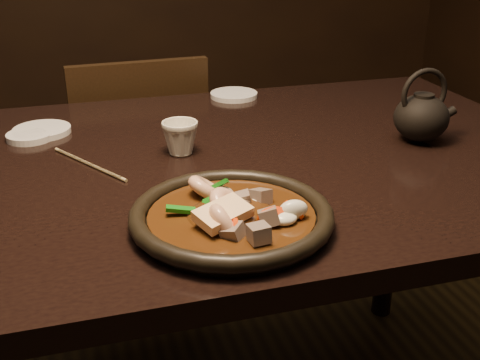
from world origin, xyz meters
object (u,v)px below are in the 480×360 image
object	(u,v)px
chair	(140,178)
tea_cup	(180,137)
plate	(231,217)
teapot	(422,115)
table	(173,199)

from	to	relation	value
chair	tea_cup	distance (m)	0.68
plate	teapot	size ratio (longest dim) A/B	2.05
table	plate	bearing A→B (deg)	-81.71
table	chair	xyz separation A→B (m)	(0.01, 0.63, -0.22)
chair	tea_cup	xyz separation A→B (m)	(0.02, -0.59, 0.34)
table	plate	world-z (taller)	plate
chair	teapot	bearing A→B (deg)	124.74
plate	tea_cup	xyz separation A→B (m)	(-0.01, 0.31, 0.02)
chair	plate	bearing A→B (deg)	89.66
table	chair	size ratio (longest dim) A/B	1.93
table	teapot	distance (m)	0.53
table	teapot	size ratio (longest dim) A/B	10.71
plate	teapot	bearing A→B (deg)	27.64
plate	tea_cup	bearing A→B (deg)	92.63
tea_cup	teapot	bearing A→B (deg)	-8.06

